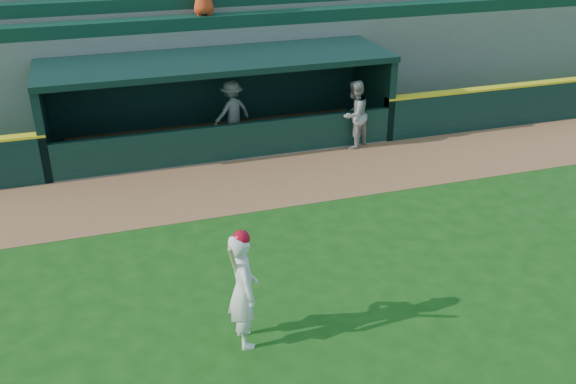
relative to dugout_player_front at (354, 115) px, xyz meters
name	(u,v)px	position (x,y,z in m)	size (l,w,h in m)	color
ground	(315,294)	(-3.45, -6.36, -0.94)	(120.00, 120.00, 0.00)	#164611
warning_track	(247,184)	(-3.45, -1.46, -0.94)	(40.00, 3.00, 0.01)	#925C3A
dugout_player_front	(354,115)	(0.00, 0.00, 0.00)	(0.92, 0.72, 1.89)	gray
dugout_player_inside	(232,111)	(-3.07, 1.50, -0.07)	(1.13, 0.65, 1.75)	#979792
dugout	(217,94)	(-3.45, 1.64, 0.41)	(9.40, 2.80, 2.46)	slate
stands	(186,25)	(-3.46, 6.21, 1.45)	(34.50, 6.25, 7.59)	slate
batter_at_plate	(243,288)	(-4.98, -7.24, 0.07)	(0.55, 0.83, 2.05)	silver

